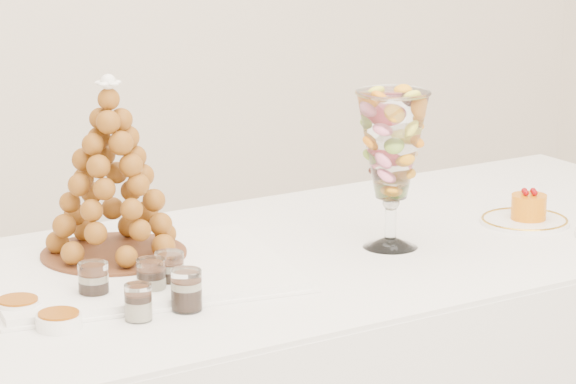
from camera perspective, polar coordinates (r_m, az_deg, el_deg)
lace_tray at (r=2.68m, az=-6.43°, el=-3.33°), size 0.63×0.50×0.02m
macaron_vase at (r=2.81m, az=4.38°, el=1.87°), size 0.15×0.15×0.33m
cake_plate at (r=3.08m, az=9.86°, el=-1.21°), size 0.20×0.20×0.01m
verrine_a at (r=2.53m, az=-8.13°, el=-3.78°), size 0.06×0.06×0.08m
verrine_b at (r=2.55m, az=-5.74°, el=-3.63°), size 0.07×0.07×0.07m
verrine_c at (r=2.58m, az=-4.98°, el=-3.33°), size 0.07×0.07×0.08m
verrine_d at (r=2.43m, az=-6.28°, el=-4.61°), size 0.05×0.05×0.07m
verrine_e at (r=2.47m, az=-4.27°, el=-4.12°), size 0.06×0.06×0.08m
ramekin_back at (r=2.50m, az=-11.23°, el=-4.75°), size 0.08×0.08×0.03m
ramekin_front at (r=2.42m, az=-9.56°, el=-5.36°), size 0.08×0.08×0.03m
croquembouche at (r=2.71m, az=-7.42°, el=0.97°), size 0.29×0.29×0.37m
mousse_cake at (r=3.07m, az=10.04°, el=-0.60°), size 0.08×0.08×0.07m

